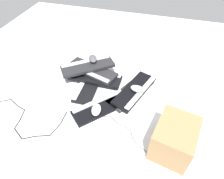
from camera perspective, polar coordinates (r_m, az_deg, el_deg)
name	(u,v)px	position (r m, az deg, el deg)	size (l,w,h in m)	color
ground_plane	(115,99)	(1.55, 0.82, -2.67)	(3.20, 3.20, 0.00)	silver
keyboard_0	(102,107)	(1.48, -2.95, -4.92)	(0.42, 0.41, 0.03)	black
keyboard_1	(131,92)	(1.59, 5.46, -0.67)	(0.46, 0.33, 0.03)	#232326
keyboard_2	(89,84)	(1.66, -6.51, 1.56)	(0.44, 0.16, 0.03)	black
keyboard_3	(95,77)	(1.67, -4.91, 3.51)	(0.15, 0.44, 0.03)	black
keyboard_4	(92,70)	(1.70, -5.87, 5.45)	(0.27, 0.46, 0.03)	#232326
keyboard_5	(88,66)	(1.70, -6.97, 6.67)	(0.38, 0.44, 0.03)	#232326
keyboard_6	(135,90)	(1.56, 6.56, -0.25)	(0.46, 0.29, 0.03)	black
mouse_0	(93,59)	(1.72, -5.49, 8.78)	(0.11, 0.07, 0.04)	#4C4C51
mouse_1	(113,61)	(1.89, 0.35, 8.24)	(0.11, 0.07, 0.04)	#B7B7BC
mouse_2	(138,89)	(1.52, 7.33, 0.20)	(0.11, 0.07, 0.04)	#B7B7BC
mouse_3	(96,110)	(1.41, -4.53, -5.75)	(0.11, 0.07, 0.04)	silver
mouse_4	(98,71)	(1.77, -4.08, 5.29)	(0.11, 0.07, 0.04)	black
cable_0	(28,119)	(1.53, -22.94, -7.70)	(0.29, 0.59, 0.01)	black
cable_1	(117,129)	(1.36, 1.50, -11.31)	(0.26, 0.73, 0.01)	#59595B
cardboard_box	(174,139)	(1.25, 17.33, -13.23)	(0.27, 0.22, 0.22)	#9E774C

